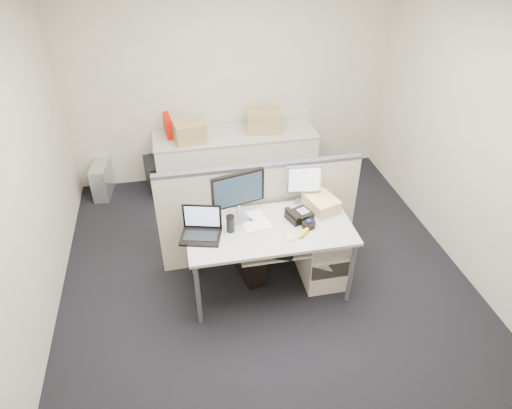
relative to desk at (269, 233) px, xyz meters
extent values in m
cube|color=black|center=(0.00, 0.00, -0.67)|extent=(4.00, 4.50, 0.01)
cube|color=beige|center=(0.00, 2.25, 0.69)|extent=(4.00, 0.02, 2.70)
cube|color=beige|center=(-2.00, 0.00, 0.69)|extent=(0.02, 4.50, 2.70)
cube|color=beige|center=(2.00, 0.00, 0.69)|extent=(0.02, 4.50, 2.70)
cube|color=#B6B4AC|center=(0.00, 0.00, 0.05)|extent=(1.50, 0.75, 0.03)
cylinder|color=slate|center=(-0.70, -0.33, -0.31)|extent=(0.04, 0.04, 0.70)
cylinder|color=slate|center=(-0.70, 0.33, -0.31)|extent=(0.04, 0.04, 0.70)
cylinder|color=slate|center=(0.70, -0.33, -0.31)|extent=(0.04, 0.04, 0.70)
cylinder|color=slate|center=(0.70, 0.33, -0.31)|extent=(0.04, 0.04, 0.70)
cube|color=#B6B4AC|center=(0.00, -0.18, -0.04)|extent=(0.62, 0.32, 0.02)
cube|color=beige|center=(0.55, 0.05, -0.34)|extent=(0.40, 0.55, 0.65)
cube|color=beige|center=(0.00, 0.45, -0.11)|extent=(2.00, 0.06, 1.10)
cube|color=beige|center=(0.00, 1.93, -0.30)|extent=(2.00, 0.60, 0.72)
cube|color=black|center=(-0.25, 0.18, 0.31)|extent=(0.52, 0.30, 0.49)
cube|color=#B7B7BC|center=(0.40, 0.32, 0.27)|extent=(0.35, 0.19, 0.41)
cube|color=black|center=(-0.62, -0.02, 0.19)|extent=(0.40, 0.34, 0.26)
cylinder|color=black|center=(0.35, -0.05, 0.09)|extent=(0.17, 0.17, 0.05)
cube|color=black|center=(0.30, 0.08, 0.10)|extent=(0.26, 0.24, 0.07)
cube|color=white|center=(-0.12, 0.12, 0.07)|extent=(0.29, 0.34, 0.01)
cube|color=yellow|center=(0.15, -0.18, 0.07)|extent=(0.11, 0.11, 0.01)
cylinder|color=black|center=(-0.35, 0.02, 0.14)|extent=(0.07, 0.07, 0.15)
ellipsoid|color=yellow|center=(0.28, -0.15, 0.09)|extent=(0.16, 0.16, 0.04)
cube|color=black|center=(-0.15, 0.13, 0.07)|extent=(0.08, 0.11, 0.01)
cube|color=#F9E999|center=(0.55, 0.20, 0.12)|extent=(0.32, 0.37, 0.12)
cube|color=black|center=(-0.05, -0.22, -0.02)|extent=(0.45, 0.31, 0.02)
cube|color=black|center=(-0.15, 0.20, -0.46)|extent=(0.26, 0.46, 0.41)
cube|color=black|center=(-1.05, 2.03, -0.46)|extent=(0.25, 0.45, 0.40)
cube|color=#B7B7BC|center=(-1.70, 2.03, -0.45)|extent=(0.24, 0.48, 0.43)
cube|color=tan|center=(-0.56, 1.81, 0.19)|extent=(0.39, 0.31, 0.26)
cube|color=tan|center=(0.36, 1.94, 0.20)|extent=(0.45, 0.38, 0.29)
cube|color=#BA0F03|center=(-0.81, 2.03, 0.19)|extent=(0.10, 0.30, 0.27)
camera|label=1|loc=(-0.75, -3.15, 2.59)|focal=32.00mm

